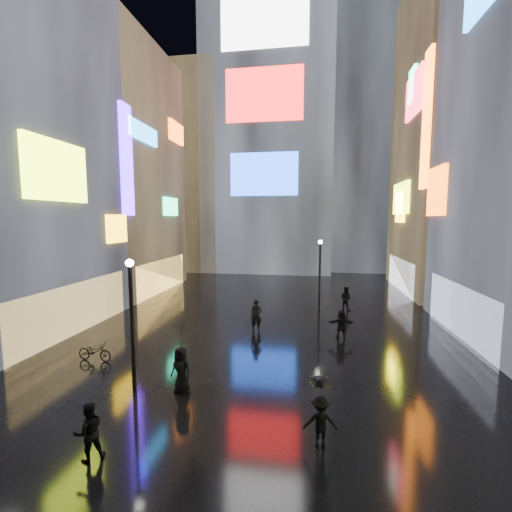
# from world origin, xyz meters

# --- Properties ---
(ground) EXTENTS (140.00, 140.00, 0.00)m
(ground) POSITION_xyz_m (0.00, 20.00, 0.00)
(ground) COLOR black
(ground) RESTS_ON ground
(building_left_far) EXTENTS (10.28, 12.00, 22.00)m
(building_left_far) POSITION_xyz_m (-15.98, 26.00, 10.98)
(building_left_far) COLOR black
(building_left_far) RESTS_ON ground
(building_right_far) EXTENTS (10.28, 12.00, 28.00)m
(building_right_far) POSITION_xyz_m (15.98, 30.00, 13.98)
(building_right_far) COLOR black
(building_right_far) RESTS_ON ground
(tower_main) EXTENTS (16.00, 14.20, 42.00)m
(tower_main) POSITION_xyz_m (-3.00, 43.97, 21.01)
(tower_main) COLOR black
(tower_main) RESTS_ON ground
(tower_flank_right) EXTENTS (12.00, 12.00, 34.00)m
(tower_flank_right) POSITION_xyz_m (9.00, 46.00, 17.00)
(tower_flank_right) COLOR black
(tower_flank_right) RESTS_ON ground
(tower_flank_left) EXTENTS (10.00, 10.00, 26.00)m
(tower_flank_left) POSITION_xyz_m (-14.00, 42.00, 13.00)
(tower_flank_left) COLOR black
(tower_flank_left) RESTS_ON ground
(lamp_near) EXTENTS (0.30, 0.30, 5.20)m
(lamp_near) POSITION_xyz_m (-4.31, 8.28, 2.94)
(lamp_near) COLOR black
(lamp_near) RESTS_ON ground
(lamp_far) EXTENTS (0.30, 0.30, 5.20)m
(lamp_far) POSITION_xyz_m (3.25, 21.71, 2.94)
(lamp_far) COLOR black
(lamp_far) RESTS_ON ground
(pedestrian_1) EXTENTS (1.01, 1.01, 1.65)m
(pedestrian_1) POSITION_xyz_m (-3.51, 4.34, 0.83)
(pedestrian_1) COLOR black
(pedestrian_1) RESTS_ON ground
(pedestrian_2) EXTENTS (1.08, 0.69, 1.58)m
(pedestrian_2) POSITION_xyz_m (2.89, 5.92, 0.79)
(pedestrian_2) COLOR black
(pedestrian_2) RESTS_ON ground
(pedestrian_4) EXTENTS (1.01, 0.82, 1.79)m
(pedestrian_4) POSITION_xyz_m (-2.39, 8.40, 0.90)
(pedestrian_4) COLOR black
(pedestrian_4) RESTS_ON ground
(pedestrian_5) EXTENTS (1.52, 0.63, 1.60)m
(pedestrian_5) POSITION_xyz_m (4.33, 15.61, 0.80)
(pedestrian_5) COLOR black
(pedestrian_5) RESTS_ON ground
(pedestrian_6) EXTENTS (0.77, 0.58, 1.90)m
(pedestrian_6) POSITION_xyz_m (-0.62, 16.05, 0.95)
(pedestrian_6) COLOR black
(pedestrian_6) RESTS_ON ground
(pedestrian_7) EXTENTS (1.07, 1.02, 1.75)m
(pedestrian_7) POSITION_xyz_m (5.18, 21.87, 0.87)
(pedestrian_7) COLOR black
(pedestrian_7) RESTS_ON ground
(umbrella_1) EXTENTS (0.95, 0.95, 0.61)m
(umbrella_1) POSITION_xyz_m (2.89, 5.92, 1.88)
(umbrella_1) COLOR black
(umbrella_1) RESTS_ON pedestrian_2
(umbrella_2) EXTENTS (1.28, 1.26, 0.95)m
(umbrella_2) POSITION_xyz_m (-2.39, 8.40, 2.27)
(umbrella_2) COLOR black
(umbrella_2) RESTS_ON pedestrian_4
(bicycle) EXTENTS (1.78, 0.72, 0.91)m
(bicycle) POSITION_xyz_m (-7.54, 10.52, 0.46)
(bicycle) COLOR black
(bicycle) RESTS_ON ground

